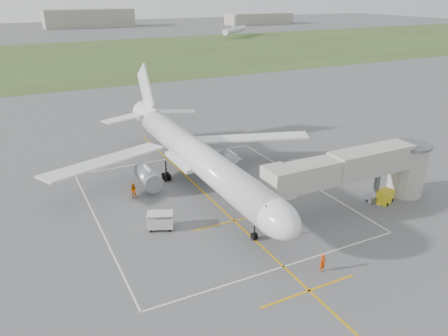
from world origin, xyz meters
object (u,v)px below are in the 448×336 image
ramp_worker_wing (133,190)px  gpu_unit (385,197)px  ramp_worker_nose (323,263)px  airliner (196,155)px  jet_bridge (365,169)px  baggage_cart (160,221)px

ramp_worker_wing → gpu_unit: bearing=169.9°
gpu_unit → ramp_worker_nose: size_ratio=1.36×
airliner → jet_bridge: 21.22m
airliner → ramp_worker_nose: bearing=-83.1°
airliner → baggage_cart: size_ratio=14.38×
jet_bridge → gpu_unit: bearing=-14.9°
ramp_worker_nose → ramp_worker_wing: (-11.32, 23.38, 0.06)m
jet_bridge → gpu_unit: size_ratio=9.34×
airliner → jet_bridge: (15.72, -14.25, 0.35)m
gpu_unit → jet_bridge: bearing=143.8°
jet_bridge → baggage_cart: bearing=166.9°
gpu_unit → ramp_worker_wing: size_ratio=1.27×
airliner → ramp_worker_nose: airliner is taller
airliner → jet_bridge: size_ratio=2.00×
airliner → baggage_cart: bearing=-132.8°
ramp_worker_wing → baggage_cart: bearing=112.2°
gpu_unit → ramp_worker_wing: ramp_worker_wing is taller
gpu_unit → ramp_worker_nose: bearing=-175.0°
airliner → ramp_worker_wing: bearing=177.3°
gpu_unit → ramp_worker_nose: 17.84m
ramp_worker_nose → jet_bridge: bearing=28.9°
ramp_worker_nose → ramp_worker_wing: 25.97m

